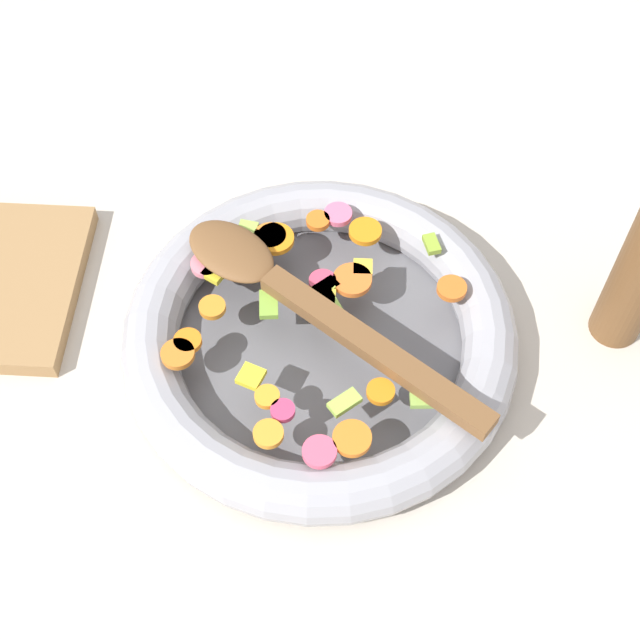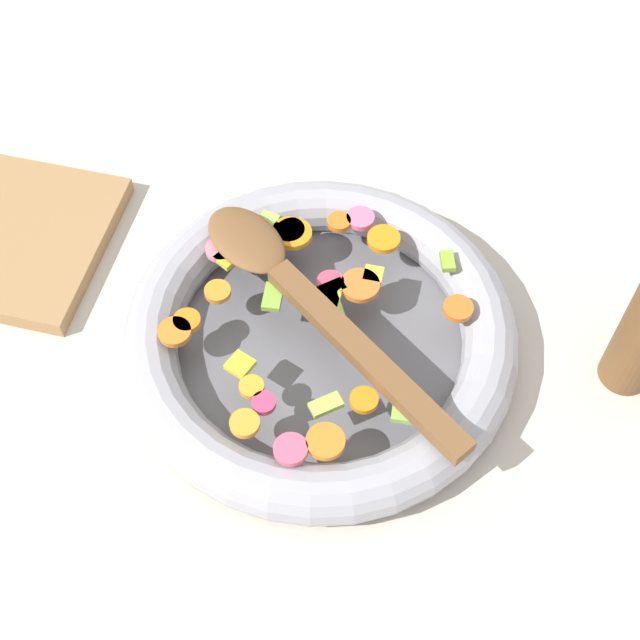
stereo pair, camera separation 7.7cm
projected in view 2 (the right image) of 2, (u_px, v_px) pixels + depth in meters
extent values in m
plane|color=beige|center=(320.00, 350.00, 0.82)|extent=(4.00, 4.00, 0.00)
cylinder|color=slate|center=(320.00, 347.00, 0.81)|extent=(0.30, 0.30, 0.01)
torus|color=#9E9EA5|center=(320.00, 335.00, 0.80)|extent=(0.35, 0.35, 0.05)
cylinder|color=orange|center=(339.00, 222.00, 0.83)|extent=(0.03, 0.03, 0.01)
cylinder|color=orange|center=(293.00, 234.00, 0.82)|extent=(0.04, 0.04, 0.01)
cylinder|color=orange|center=(245.00, 423.00, 0.72)|extent=(0.02, 0.02, 0.01)
cylinder|color=orange|center=(187.00, 321.00, 0.77)|extent=(0.03, 0.03, 0.01)
cylinder|color=orange|center=(360.00, 285.00, 0.79)|extent=(0.04, 0.04, 0.01)
cylinder|color=orange|center=(175.00, 332.00, 0.77)|extent=(0.03, 0.03, 0.01)
cylinder|color=orange|center=(289.00, 231.00, 0.83)|extent=(0.04, 0.04, 0.01)
cylinder|color=orange|center=(384.00, 239.00, 0.82)|extent=(0.04, 0.04, 0.01)
cylinder|color=orange|center=(252.00, 387.00, 0.74)|extent=(0.03, 0.03, 0.01)
cylinder|color=orange|center=(218.00, 292.00, 0.79)|extent=(0.03, 0.03, 0.01)
cylinder|color=orange|center=(364.00, 400.00, 0.73)|extent=(0.02, 0.02, 0.01)
cylinder|color=orange|center=(326.00, 441.00, 0.71)|extent=(0.04, 0.04, 0.01)
cylinder|color=orange|center=(458.00, 309.00, 0.78)|extent=(0.03, 0.03, 0.01)
cube|color=#A8D34D|center=(326.00, 405.00, 0.73)|extent=(0.03, 0.03, 0.01)
cube|color=#A7BD41|center=(326.00, 290.00, 0.79)|extent=(0.03, 0.03, 0.01)
cube|color=#93C03B|center=(283.00, 233.00, 0.83)|extent=(0.03, 0.02, 0.01)
cube|color=#A2C650|center=(267.00, 222.00, 0.83)|extent=(0.02, 0.02, 0.01)
cube|color=#87B049|center=(407.00, 415.00, 0.72)|extent=(0.03, 0.02, 0.01)
cube|color=#80AF3C|center=(273.00, 297.00, 0.79)|extent=(0.02, 0.03, 0.01)
cube|color=#8CAD33|center=(448.00, 261.00, 0.81)|extent=(0.02, 0.02, 0.01)
cube|color=#A9CD4E|center=(252.00, 237.00, 0.82)|extent=(0.02, 0.02, 0.01)
cube|color=#A7D250|center=(336.00, 308.00, 0.78)|extent=(0.02, 0.03, 0.01)
cylinder|color=pink|center=(360.00, 218.00, 0.84)|extent=(0.03, 0.03, 0.01)
cylinder|color=pink|center=(221.00, 249.00, 0.81)|extent=(0.03, 0.03, 0.01)
cylinder|color=#E75472|center=(291.00, 449.00, 0.70)|extent=(0.04, 0.04, 0.01)
cylinder|color=#C73C65|center=(264.00, 403.00, 0.73)|extent=(0.03, 0.03, 0.01)
cylinder|color=#D84461|center=(335.00, 284.00, 0.79)|extent=(0.03, 0.03, 0.01)
cylinder|color=#D34366|center=(249.00, 229.00, 0.83)|extent=(0.04, 0.04, 0.01)
cube|color=gold|center=(329.00, 303.00, 0.78)|extent=(0.03, 0.03, 0.01)
cube|color=yellow|center=(240.00, 365.00, 0.75)|extent=(0.03, 0.03, 0.01)
cube|color=yellow|center=(227.00, 258.00, 0.81)|extent=(0.03, 0.03, 0.01)
cube|color=yellow|center=(373.00, 275.00, 0.80)|extent=(0.02, 0.02, 0.01)
cube|color=brown|center=(365.00, 356.00, 0.74)|extent=(0.20, 0.16, 0.01)
ellipsoid|color=brown|center=(247.00, 240.00, 0.81)|extent=(0.11, 0.10, 0.01)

